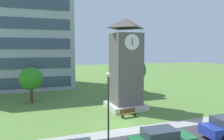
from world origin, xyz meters
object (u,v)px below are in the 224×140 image
(street_lamp, at_px, (108,99))
(tree_near_tower, at_px, (31,79))
(park_bench, at_px, (128,113))
(clock_tower, at_px, (126,69))
(tree_by_building, at_px, (134,70))

(street_lamp, height_order, tree_near_tower, street_lamp)
(park_bench, bearing_deg, clock_tower, 71.10)
(clock_tower, relative_size, tree_by_building, 1.86)
(street_lamp, bearing_deg, clock_tower, 58.57)
(clock_tower, bearing_deg, street_lamp, -121.43)
(street_lamp, height_order, tree_by_building, tree_by_building)
(park_bench, xyz_separation_m, street_lamp, (-3.91, -4.96, 2.88))
(park_bench, height_order, tree_by_building, tree_by_building)
(park_bench, xyz_separation_m, tree_by_building, (5.89, 10.86, 3.28))
(street_lamp, distance_m, tree_near_tower, 15.99)
(clock_tower, xyz_separation_m, tree_near_tower, (-10.63, 6.76, -1.57))
(tree_by_building, relative_size, tree_near_tower, 1.21)
(street_lamp, bearing_deg, park_bench, 51.78)
(tree_by_building, bearing_deg, tree_near_tower, -176.88)
(park_bench, bearing_deg, tree_by_building, 61.51)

